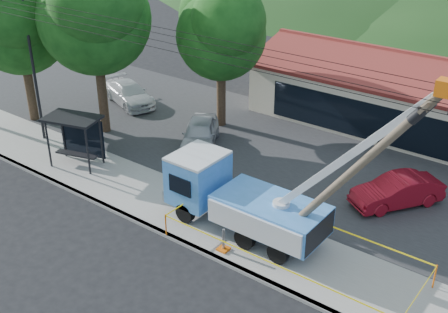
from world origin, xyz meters
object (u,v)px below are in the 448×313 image
bus_shelter (75,129)px  utility_truck (241,198)px  leaning_pole (354,170)px  car_red (395,206)px  car_white (130,105)px  car_silver (200,148)px

bus_shelter → utility_truck: bearing=-15.5°
leaning_pole → utility_truck: bearing=179.2°
car_red → utility_truck: bearing=-93.1°
car_white → utility_truck: bearing=-97.8°
utility_truck → car_red: (4.60, 6.10, -1.71)m
car_silver → car_red: (11.36, 0.69, 0.00)m
car_red → car_silver: bearing=-142.5°
car_silver → car_white: size_ratio=0.94×
utility_truck → bus_shelter: bearing=-178.9°
car_white → bus_shelter: bearing=-131.8°
bus_shelter → car_red: bearing=6.0°
utility_truck → bus_shelter: (-10.53, -0.20, 0.45)m
car_silver → car_red: 11.38m
leaning_pole → bus_shelter: leaning_pole is taller
utility_truck → car_white: utility_truck is taller
car_red → leaning_pole: bearing=-53.1°
utility_truck → leaning_pole: size_ratio=1.36×
utility_truck → leaning_pole: (4.92, -0.07, 2.96)m
car_white → leaning_pole: bearing=-91.8°
utility_truck → car_white: bearing=152.5°
car_red → car_white: car_red is taller
car_silver → utility_truck: bearing=-70.2°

